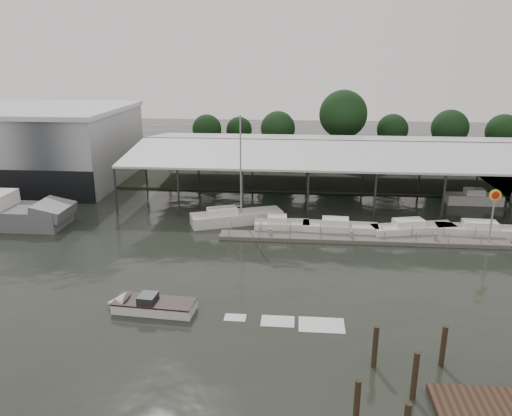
{
  "coord_description": "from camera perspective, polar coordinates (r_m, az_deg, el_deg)",
  "views": [
    {
      "loc": [
        8.74,
        -36.43,
        17.79
      ],
      "look_at": [
        4.42,
        11.98,
        2.5
      ],
      "focal_mm": 35.0,
      "sensor_mm": 36.0,
      "label": 1
    }
  ],
  "objects": [
    {
      "name": "ground",
      "position": [
        41.47,
        -7.65,
        -8.1
      ],
      "size": [
        200.0,
        200.0,
        0.0
      ],
      "primitive_type": "plane",
      "color": "black",
      "rests_on": "ground"
    },
    {
      "name": "land_strip_far",
      "position": [
        80.88,
        -1.23,
        4.82
      ],
      "size": [
        140.0,
        30.0,
        0.3
      ],
      "color": "#333729",
      "rests_on": "ground"
    },
    {
      "name": "storage_warehouse",
      "position": [
        76.89,
        -23.7,
        6.64
      ],
      "size": [
        24.5,
        20.5,
        10.5
      ],
      "color": "#9FA4AA",
      "rests_on": "ground"
    },
    {
      "name": "covered_boat_shed",
      "position": [
        66.0,
        12.3,
        6.89
      ],
      "size": [
        58.24,
        24.0,
        6.96
      ],
      "color": "silver",
      "rests_on": "ground"
    },
    {
      "name": "floating_dock",
      "position": [
        50.04,
        11.97,
        -3.51
      ],
      "size": [
        28.0,
        2.0,
        1.4
      ],
      "color": "#5E5A53",
      "rests_on": "ground"
    },
    {
      "name": "shell_fuel_sign",
      "position": [
        51.78,
        25.53,
        0.18
      ],
      "size": [
        1.1,
        0.18,
        5.55
      ],
      "color": "gray",
      "rests_on": "ground"
    },
    {
      "name": "white_sailboat",
      "position": [
        53.99,
        -2.39,
        -1.07
      ],
      "size": [
        10.12,
        5.99,
        11.81
      ],
      "rotation": [
        0.0,
        0.0,
        0.37
      ],
      "color": "silver",
      "rests_on": "ground"
    },
    {
      "name": "speedboat_underway",
      "position": [
        37.23,
        -12.32,
        -10.83
      ],
      "size": [
        17.5,
        3.42,
        2.0
      ],
      "rotation": [
        0.0,
        0.0,
        3.07
      ],
      "color": "silver",
      "rests_on": "ground"
    },
    {
      "name": "moored_cruiser_0",
      "position": [
        51.6,
        2.91,
        -2.0
      ],
      "size": [
        5.71,
        2.44,
        1.7
      ],
      "rotation": [
        0.0,
        0.0,
        0.04
      ],
      "color": "silver",
      "rests_on": "ground"
    },
    {
      "name": "moored_cruiser_1",
      "position": [
        51.49,
        9.5,
        -2.27
      ],
      "size": [
        7.68,
        2.58,
        1.7
      ],
      "rotation": [
        0.0,
        0.0,
        -0.05
      ],
      "color": "silver",
      "rests_on": "ground"
    },
    {
      "name": "moored_cruiser_2",
      "position": [
        52.87,
        17.45,
        -2.33
      ],
      "size": [
        8.78,
        4.19,
        1.7
      ],
      "rotation": [
        0.0,
        0.0,
        0.24
      ],
      "color": "silver",
      "rests_on": "ground"
    },
    {
      "name": "moored_cruiser_3",
      "position": [
        54.9,
        24.54,
        -2.41
      ],
      "size": [
        9.42,
        2.66,
        1.7
      ],
      "rotation": [
        0.0,
        0.0,
        -0.05
      ],
      "color": "silver",
      "rests_on": "ground"
    },
    {
      "name": "mooring_pilings",
      "position": [
        28.39,
        15.69,
        -19.49
      ],
      "size": [
        5.86,
        8.43,
        3.42
      ],
      "color": "#382B1C",
      "rests_on": "ground"
    },
    {
      "name": "horizon_tree_line",
      "position": [
        86.15,
        14.98,
        9.08
      ],
      "size": [
        67.32,
        10.57,
        11.87
      ],
      "color": "#2F2015",
      "rests_on": "ground"
    }
  ]
}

